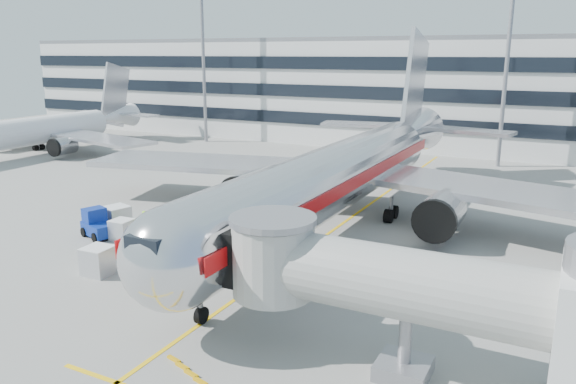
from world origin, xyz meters
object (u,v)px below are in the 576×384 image
at_px(ramp_worker, 145,224).
at_px(belt_loader, 209,256).
at_px(main_jet, 346,171).
at_px(cargo_container_right, 122,230).
at_px(baggage_tug, 98,225).
at_px(cargo_container_front, 98,261).
at_px(cargo_container_left, 117,218).

bearing_deg(ramp_worker, belt_loader, -53.73).
distance_m(main_jet, belt_loader, 14.07).
xyz_separation_m(main_jet, cargo_container_right, (-12.94, -11.57, -3.46)).
xyz_separation_m(belt_loader, ramp_worker, (-7.53, 2.56, 0.41)).
bearing_deg(cargo_container_right, belt_loader, -8.67).
bearing_deg(belt_loader, baggage_tug, 174.25).
bearing_deg(baggage_tug, main_jet, 37.96).
bearing_deg(cargo_container_front, belt_loader, 39.78).
bearing_deg(ramp_worker, baggage_tug, 169.15).
bearing_deg(cargo_container_front, cargo_container_left, 126.87).
height_order(main_jet, cargo_container_right, main_jet).
relative_size(baggage_tug, cargo_container_left, 1.48).
distance_m(main_jet, cargo_container_front, 19.99).
xyz_separation_m(baggage_tug, cargo_container_right, (2.19, 0.23, -0.15)).
xyz_separation_m(main_jet, ramp_worker, (-11.83, -10.33, -3.22)).
height_order(belt_loader, baggage_tug, belt_loader).
relative_size(belt_loader, cargo_container_front, 2.57).
height_order(belt_loader, cargo_container_right, belt_loader).
bearing_deg(cargo_container_left, cargo_container_right, -38.93).
bearing_deg(main_jet, cargo_container_left, -146.97).
distance_m(cargo_container_right, ramp_worker, 1.68).
distance_m(belt_loader, baggage_tug, 10.88).
height_order(cargo_container_left, cargo_container_front, cargo_container_left).
bearing_deg(cargo_container_left, baggage_tug, -90.59).
relative_size(cargo_container_right, cargo_container_front, 0.87).
bearing_deg(ramp_worker, cargo_container_left, 136.26).
bearing_deg(belt_loader, cargo_container_left, 164.15).
distance_m(cargo_container_left, ramp_worker, 3.31).
xyz_separation_m(cargo_container_front, ramp_worker, (-2.30, 6.92, 0.12)).
bearing_deg(baggage_tug, cargo_container_right, 5.95).
bearing_deg(cargo_container_right, baggage_tug, -174.05).
height_order(belt_loader, ramp_worker, belt_loader).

